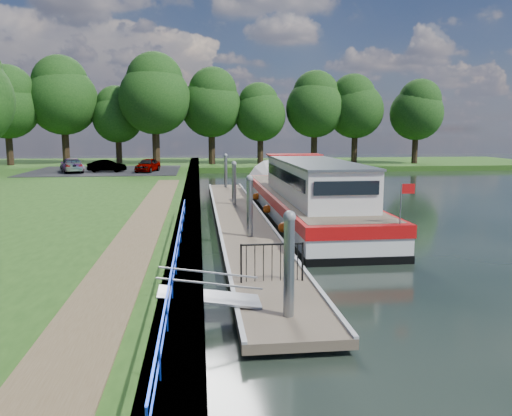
{
  "coord_description": "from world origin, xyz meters",
  "views": [
    {
      "loc": [
        -2.07,
        -11.67,
        4.8
      ],
      "look_at": [
        0.39,
        9.64,
        1.4
      ],
      "focal_mm": 35.0,
      "sensor_mm": 36.0,
      "label": 1
    }
  ],
  "objects": [
    {
      "name": "ground",
      "position": [
        0.0,
        0.0,
        0.0
      ],
      "size": [
        160.0,
        160.0,
        0.0
      ],
      "primitive_type": "plane",
      "color": "black",
      "rests_on": "ground"
    },
    {
      "name": "horizon_trees",
      "position": [
        -1.61,
        48.68,
        7.95
      ],
      "size": [
        54.38,
        10.03,
        12.87
      ],
      "color": "#332316",
      "rests_on": "ground"
    },
    {
      "name": "barge",
      "position": [
        3.6,
        15.36,
        1.09
      ],
      "size": [
        4.36,
        21.15,
        4.78
      ],
      "color": "black",
      "rests_on": "ground"
    },
    {
      "name": "car_c",
      "position": [
        -13.72,
        36.2,
        1.49
      ],
      "size": [
        3.19,
        4.84,
        1.3
      ],
      "primitive_type": "imported",
      "rotation": [
        0.0,
        0.0,
        3.47
      ],
      "color": "#999999",
      "rests_on": "carpark"
    },
    {
      "name": "pontoon",
      "position": [
        0.0,
        13.0,
        0.18
      ],
      "size": [
        2.5,
        30.0,
        0.56
      ],
      "color": "brown",
      "rests_on": "ground"
    },
    {
      "name": "bank_edge",
      "position": [
        -2.55,
        15.0,
        0.39
      ],
      "size": [
        1.1,
        90.0,
        0.78
      ],
      "primitive_type": "cube",
      "color": "#473D2D",
      "rests_on": "ground"
    },
    {
      "name": "blue_fence",
      "position": [
        -2.75,
        3.0,
        1.31
      ],
      "size": [
        0.04,
        18.04,
        0.72
      ],
      "color": "#0C2DBF",
      "rests_on": "riverbank"
    },
    {
      "name": "far_bank",
      "position": [
        12.0,
        52.0,
        0.3
      ],
      "size": [
        60.0,
        18.0,
        0.6
      ],
      "primitive_type": "cube",
      "color": "#224814",
      "rests_on": "ground"
    },
    {
      "name": "mooring_piles",
      "position": [
        0.0,
        13.0,
        1.28
      ],
      "size": [
        0.3,
        27.3,
        3.55
      ],
      "color": "gray",
      "rests_on": "ground"
    },
    {
      "name": "carpark",
      "position": [
        -11.0,
        38.0,
        0.81
      ],
      "size": [
        14.0,
        12.0,
        0.06
      ],
      "primitive_type": "cube",
      "color": "black",
      "rests_on": "riverbank"
    },
    {
      "name": "gate_panel",
      "position": [
        -0.0,
        2.2,
        1.15
      ],
      "size": [
        1.85,
        0.05,
        1.15
      ],
      "color": "black",
      "rests_on": "ground"
    },
    {
      "name": "footpath",
      "position": [
        -4.4,
        8.0,
        0.8
      ],
      "size": [
        1.6,
        40.0,
        0.05
      ],
      "primitive_type": "cube",
      "color": "brown",
      "rests_on": "riverbank"
    },
    {
      "name": "car_b",
      "position": [
        -10.55,
        36.12,
        1.4
      ],
      "size": [
        3.49,
        1.39,
        1.13
      ],
      "primitive_type": "imported",
      "rotation": [
        0.0,
        0.0,
        1.51
      ],
      "color": "#999999",
      "rests_on": "carpark"
    },
    {
      "name": "gangway",
      "position": [
        -1.85,
        0.5,
        0.63
      ],
      "size": [
        2.58,
        1.0,
        0.92
      ],
      "color": "#A5A8AD",
      "rests_on": "ground"
    },
    {
      "name": "car_a",
      "position": [
        -6.79,
        35.91,
        1.48
      ],
      "size": [
        2.37,
        4.01,
        1.28
      ],
      "primitive_type": "imported",
      "rotation": [
        0.0,
        0.0,
        -0.24
      ],
      "color": "#999999",
      "rests_on": "carpark"
    }
  ]
}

